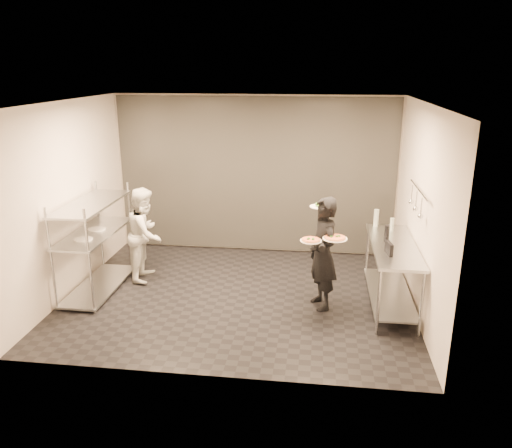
# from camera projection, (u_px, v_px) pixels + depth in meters

# --- Properties ---
(room_shell) EXTENTS (5.00, 4.00, 2.80)m
(room_shell) POSITION_uv_depth(u_px,v_px,m) (249.00, 186.00, 8.07)
(room_shell) COLOR black
(room_shell) RESTS_ON ground
(pass_rack) EXTENTS (0.60, 1.60, 1.50)m
(pass_rack) POSITION_uv_depth(u_px,v_px,m) (95.00, 241.00, 7.41)
(pass_rack) COLOR #AFB1B6
(pass_rack) RESTS_ON ground
(prep_counter) EXTENTS (0.60, 1.80, 0.92)m
(prep_counter) POSITION_uv_depth(u_px,v_px,m) (392.00, 264.00, 6.93)
(prep_counter) COLOR #AFB1B6
(prep_counter) RESTS_ON ground
(utensil_rail) EXTENTS (0.07, 1.20, 0.31)m
(utensil_rail) POSITION_uv_depth(u_px,v_px,m) (417.00, 201.00, 6.62)
(utensil_rail) COLOR #AFB1B6
(utensil_rail) RESTS_ON room_shell
(waiter) EXTENTS (0.58, 0.68, 1.59)m
(waiter) POSITION_uv_depth(u_px,v_px,m) (323.00, 254.00, 6.85)
(waiter) COLOR black
(waiter) RESTS_ON ground
(chef) EXTENTS (0.59, 0.74, 1.48)m
(chef) POSITION_uv_depth(u_px,v_px,m) (145.00, 234.00, 7.83)
(chef) COLOR silver
(chef) RESTS_ON ground
(pizza_plate_near) EXTENTS (0.28, 0.28, 0.05)m
(pizza_plate_near) POSITION_uv_depth(u_px,v_px,m) (311.00, 240.00, 6.58)
(pizza_plate_near) COLOR white
(pizza_plate_near) RESTS_ON waiter
(pizza_plate_far) EXTENTS (0.33, 0.33, 0.05)m
(pizza_plate_far) POSITION_uv_depth(u_px,v_px,m) (335.00, 238.00, 6.56)
(pizza_plate_far) COLOR white
(pizza_plate_far) RESTS_ON waiter
(salad_plate) EXTENTS (0.27, 0.27, 0.07)m
(salad_plate) POSITION_uv_depth(u_px,v_px,m) (320.00, 205.00, 7.00)
(salad_plate) COLOR white
(salad_plate) RESTS_ON waiter
(pos_monitor) EXTENTS (0.08, 0.23, 0.16)m
(pos_monitor) POSITION_uv_depth(u_px,v_px,m) (389.00, 248.00, 6.46)
(pos_monitor) COLOR black
(pos_monitor) RESTS_ON prep_counter
(bottle_green) EXTENTS (0.07, 0.07, 0.26)m
(bottle_green) POSITION_uv_depth(u_px,v_px,m) (376.00, 218.00, 7.58)
(bottle_green) COLOR #919E91
(bottle_green) RESTS_ON prep_counter
(bottle_clear) EXTENTS (0.06, 0.06, 0.19)m
(bottle_clear) POSITION_uv_depth(u_px,v_px,m) (392.00, 224.00, 7.39)
(bottle_clear) COLOR #919E91
(bottle_clear) RESTS_ON prep_counter
(bottle_dark) EXTENTS (0.07, 0.07, 0.24)m
(bottle_dark) POSITION_uv_depth(u_px,v_px,m) (387.00, 234.00, 6.92)
(bottle_dark) COLOR black
(bottle_dark) RESTS_ON prep_counter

